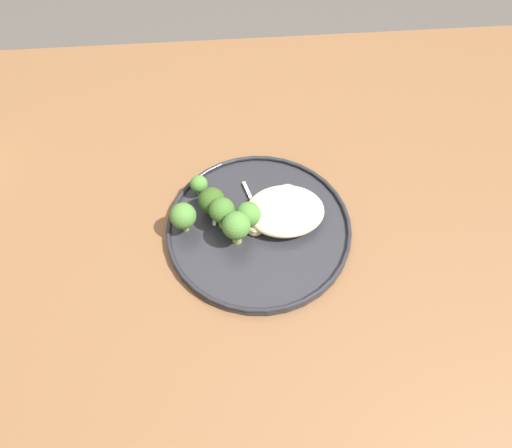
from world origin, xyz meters
The scene contains 18 objects.
ground centered at (0.00, 0.00, 0.00)m, with size 6.00×6.00×0.00m, color #47423D.
wooden_dining_table centered at (0.00, 0.00, 0.66)m, with size 1.40×1.00×0.74m.
dinner_plate centered at (0.00, -0.01, 0.75)m, with size 0.29×0.29×0.02m.
noodle_bed centered at (-0.04, -0.02, 0.77)m, with size 0.12×0.10×0.04m.
seared_scallop_on_noodles centered at (-0.05, -0.06, 0.76)m, with size 0.03×0.03×0.01m.
seared_scallop_tilted_round centered at (-0.06, 0.00, 0.76)m, with size 0.03×0.03×0.01m.
seared_scallop_large_seared centered at (-0.03, -0.01, 0.76)m, with size 0.03×0.03×0.01m.
seared_scallop_half_hidden centered at (0.01, 0.00, 0.76)m, with size 0.03×0.03×0.01m.
broccoli_floret_right_tilted centered at (0.06, -0.01, 0.79)m, with size 0.04×0.04×0.06m.
broccoli_floret_left_leaning centered at (0.09, -0.08, 0.78)m, with size 0.03×0.03×0.04m.
broccoli_floret_tall_stalk centered at (0.04, 0.02, 0.79)m, with size 0.04×0.04×0.07m.
broccoli_floret_near_rim centered at (0.07, -0.04, 0.78)m, with size 0.04×0.04×0.05m.
broccoli_floret_center_pile centered at (0.11, -0.01, 0.79)m, with size 0.04×0.04×0.06m.
broccoli_floret_front_edge centered at (0.02, -0.01, 0.78)m, with size 0.04×0.04×0.05m.
onion_sliver_short_strip centered at (0.07, -0.06, 0.75)m, with size 0.05×0.01×0.00m, color silver.
onion_sliver_pale_crescent centered at (0.05, -0.02, 0.75)m, with size 0.04×0.01×0.00m, color silver.
onion_sliver_curled_piece centered at (0.07, -0.03, 0.75)m, with size 0.04×0.01×0.00m, color silver.
onion_sliver_long_sliver centered at (0.01, -0.07, 0.75)m, with size 0.05×0.01×0.00m, color silver.
Camera 1 is at (0.04, 0.40, 1.38)m, focal length 33.33 mm.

